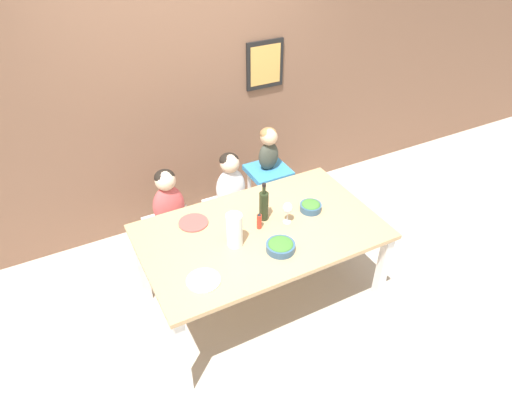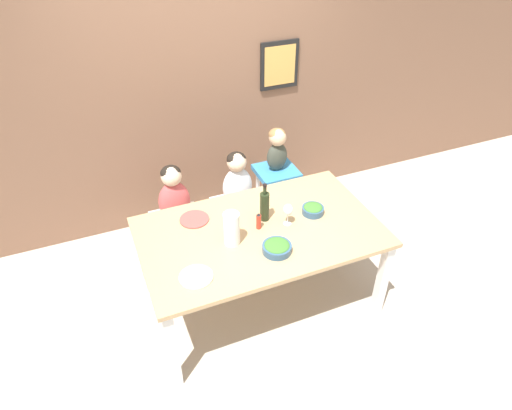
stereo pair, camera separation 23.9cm
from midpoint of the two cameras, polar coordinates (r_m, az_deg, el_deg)
ground_plane at (r=3.94m, az=2.23°, el=-11.87°), size 14.00×14.00×0.00m
wall_back at (r=4.28m, az=-5.56°, el=14.46°), size 10.00×0.09×2.70m
dining_table at (r=3.46m, az=2.49°, el=-4.32°), size 1.79×1.07×0.77m
chair_far_left at (r=4.11m, az=-8.14°, el=-2.51°), size 0.43×0.41×0.45m
chair_far_center at (r=4.25m, az=-0.64°, el=-0.66°), size 0.43×0.41×0.45m
chair_right_highchair at (r=4.26m, az=4.13°, el=2.64°), size 0.36×0.35×0.73m
person_child_left at (r=3.91m, az=-8.57°, el=1.44°), size 0.27×0.18×0.54m
person_child_center at (r=4.05m, az=-0.68°, el=3.26°), size 0.27×0.18×0.54m
person_baby_right at (r=4.06m, az=4.36°, el=7.25°), size 0.19×0.16×0.41m
wine_bottle at (r=3.44m, az=3.08°, el=-0.13°), size 0.07×0.07×0.32m
paper_towel_roll at (r=3.21m, az=-0.93°, el=-3.05°), size 0.12×0.12×0.26m
wine_glass_near at (r=3.40m, az=6.03°, el=-0.71°), size 0.07×0.07×0.18m
salad_bowl_large at (r=3.21m, az=4.77°, el=-5.35°), size 0.21×0.21×0.08m
salad_bowl_small at (r=3.59m, az=9.04°, el=-0.58°), size 0.17×0.17×0.08m
dinner_plate_front_left at (r=3.05m, az=-5.26°, el=-9.01°), size 0.23×0.23×0.01m
dinner_plate_back_left at (r=3.51m, az=-5.79°, el=-1.84°), size 0.23×0.23×0.01m
condiment_bottle_hot_sauce at (r=3.39m, az=2.42°, el=-2.06°), size 0.04×0.04×0.14m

